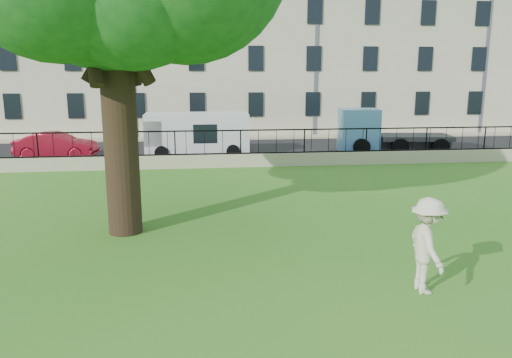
{
  "coord_description": "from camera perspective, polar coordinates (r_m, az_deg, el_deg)",
  "views": [
    {
      "loc": [
        -1.96,
        -10.79,
        4.33
      ],
      "look_at": [
        -0.28,
        3.5,
        1.23
      ],
      "focal_mm": 35.0,
      "sensor_mm": 36.0,
      "label": 1
    }
  ],
  "objects": [
    {
      "name": "ground",
      "position": [
        11.79,
        3.39,
        -9.43
      ],
      "size": [
        120.0,
        120.0,
        0.0
      ],
      "primitive_type": "plane",
      "color": "#2B6F1A",
      "rests_on": "ground"
    },
    {
      "name": "blue_truck",
      "position": [
        28.18,
        15.3,
        5.32
      ],
      "size": [
        5.86,
        2.66,
        2.38
      ],
      "primitive_type": "cube",
      "rotation": [
        0.0,
        0.0,
        -0.12
      ],
      "color": "#518DC0",
      "rests_on": "street"
    },
    {
      "name": "iron_railing",
      "position": [
        23.09,
        -1.77,
        4.24
      ],
      "size": [
        50.0,
        0.05,
        1.13
      ],
      "color": "black",
      "rests_on": "retaining_wall"
    },
    {
      "name": "building_row",
      "position": [
        38.49,
        -3.91,
        15.98
      ],
      "size": [
        56.4,
        10.4,
        13.8
      ],
      "color": "beige",
      "rests_on": "ground"
    },
    {
      "name": "man",
      "position": [
        10.5,
        18.99,
        -7.21
      ],
      "size": [
        0.77,
        1.28,
        1.94
      ],
      "primitive_type": "imported",
      "rotation": [
        0.0,
        0.0,
        1.53
      ],
      "color": "beige",
      "rests_on": "ground"
    },
    {
      "name": "retaining_wall",
      "position": [
        23.22,
        -1.75,
        2.15
      ],
      "size": [
        50.0,
        0.4,
        0.6
      ],
      "primitive_type": "cube",
      "color": "tan",
      "rests_on": "ground"
    },
    {
      "name": "street",
      "position": [
        27.89,
        -2.59,
        3.22
      ],
      "size": [
        60.0,
        9.0,
        0.01
      ],
      "primitive_type": "cube",
      "color": "black",
      "rests_on": "ground"
    },
    {
      "name": "red_sedan",
      "position": [
        27.4,
        -21.86,
        3.58
      ],
      "size": [
        4.13,
        1.77,
        1.32
      ],
      "primitive_type": "imported",
      "rotation": [
        0.0,
        0.0,
        1.48
      ],
      "color": "#AF152C",
      "rests_on": "street"
    },
    {
      "name": "sidewalk",
      "position": [
        33.02,
        -3.25,
        4.71
      ],
      "size": [
        60.0,
        1.4,
        0.12
      ],
      "primitive_type": "cube",
      "color": "tan",
      "rests_on": "ground"
    },
    {
      "name": "white_van",
      "position": [
        26.38,
        -6.76,
        5.07
      ],
      "size": [
        5.33,
        2.13,
        2.23
      ],
      "primitive_type": "cube",
      "rotation": [
        0.0,
        0.0,
        0.01
      ],
      "color": "silver",
      "rests_on": "street"
    }
  ]
}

